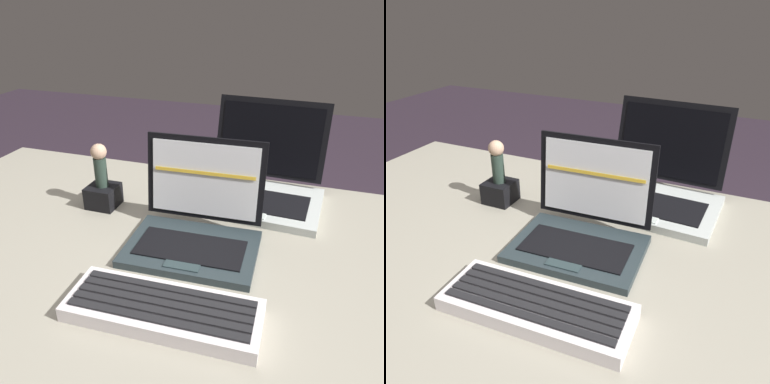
# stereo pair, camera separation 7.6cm
# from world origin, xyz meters

# --- Properties ---
(desk) EXTENTS (1.62, 0.82, 0.74)m
(desk) POSITION_xyz_m (0.00, 0.00, 0.66)
(desk) COLOR gray
(desk) RESTS_ON ground
(laptop_front) EXTENTS (0.28, 0.22, 0.21)m
(laptop_front) POSITION_xyz_m (-0.05, 0.03, 0.78)
(laptop_front) COLOR #253034
(laptop_front) RESTS_ON desk
(laptop_rear) EXTENTS (0.33, 0.29, 0.24)m
(laptop_rear) POSITION_xyz_m (0.04, 0.29, 0.78)
(laptop_rear) COLOR #B8C0BC
(laptop_rear) RESTS_ON desk
(external_keyboard) EXTENTS (0.33, 0.13, 0.03)m
(external_keyboard) POSITION_xyz_m (-0.04, -0.19, 0.75)
(external_keyboard) COLOR silver
(external_keyboard) RESTS_ON desk
(figurine_stand) EXTENTS (0.07, 0.07, 0.06)m
(figurine_stand) POSITION_xyz_m (-0.32, 0.12, 0.76)
(figurine_stand) COLOR black
(figurine_stand) RESTS_ON desk
(figurine) EXTENTS (0.04, 0.04, 0.11)m
(figurine) POSITION_xyz_m (-0.32, 0.12, 0.85)
(figurine) COLOR #293A31
(figurine) RESTS_ON figurine_stand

